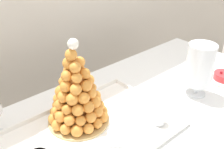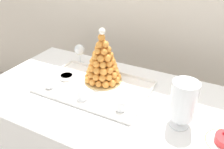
{
  "view_description": "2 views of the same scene",
  "coord_description": "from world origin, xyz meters",
  "views": [
    {
      "loc": [
        -0.64,
        -0.59,
        1.45
      ],
      "look_at": [
        -0.07,
        0.05,
        0.97
      ],
      "focal_mm": 43.14,
      "sensor_mm": 36.0,
      "label": 1
    },
    {
      "loc": [
        0.43,
        -0.96,
        1.53
      ],
      "look_at": [
        -0.09,
        0.05,
        0.88
      ],
      "focal_mm": 36.71,
      "sensor_mm": 36.0,
      "label": 2
    }
  ],
  "objects": [
    {
      "name": "dessert_cup_centre",
      "position": [
        0.04,
        -0.09,
        0.8
      ],
      "size": [
        0.05,
        0.05,
        0.06
      ],
      "color": "silver",
      "rests_on": "serving_tray"
    },
    {
      "name": "creme_brulee_ramekin",
      "position": [
        -0.4,
        0.04,
        0.79
      ],
      "size": [
        0.09,
        0.09,
        0.03
      ],
      "color": "white",
      "rests_on": "serving_tray"
    },
    {
      "name": "serving_tray",
      "position": [
        -0.19,
        0.03,
        0.77
      ],
      "size": [
        0.65,
        0.43,
        0.02
      ],
      "color": "white",
      "rests_on": "buffet_table"
    },
    {
      "name": "croquembouche",
      "position": [
        -0.18,
        0.12,
        0.9
      ],
      "size": [
        0.24,
        0.24,
        0.35
      ],
      "color": "tan",
      "rests_on": "serving_tray"
    },
    {
      "name": "macaron_goblet",
      "position": [
        0.34,
        -0.07,
        0.91
      ],
      "size": [
        0.12,
        0.12,
        0.24
      ],
      "color": "white",
      "rests_on": "buffet_table"
    },
    {
      "name": "buffet_table",
      "position": [
        0.0,
        0.0,
        0.67
      ],
      "size": [
        1.69,
        0.83,
        0.76
      ],
      "color": "brown",
      "rests_on": "ground_plane"
    },
    {
      "name": "dessert_cup_mid_left",
      "position": [
        -0.19,
        -0.1,
        0.8
      ],
      "size": [
        0.06,
        0.06,
        0.06
      ],
      "color": "silver",
      "rests_on": "serving_tray"
    },
    {
      "name": "dessert_cup_left",
      "position": [
        -0.43,
        -0.09,
        0.79
      ],
      "size": [
        0.05,
        0.05,
        0.05
      ],
      "color": "silver",
      "rests_on": "serving_tray"
    },
    {
      "name": "wine_glass",
      "position": [
        -0.45,
        0.26,
        0.87
      ],
      "size": [
        0.07,
        0.07,
        0.15
      ],
      "color": "silver",
      "rests_on": "buffet_table"
    }
  ]
}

